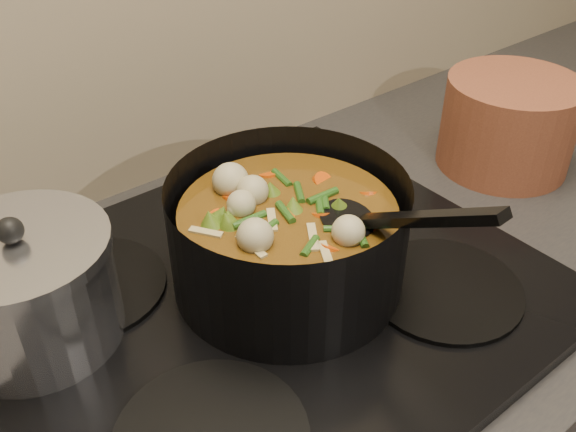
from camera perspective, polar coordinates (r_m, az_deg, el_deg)
stovetop at (r=0.75m, az=-1.96°, el=-7.02°), size 0.62×0.54×0.03m
stockpot at (r=0.72m, az=0.04°, el=-1.93°), size 0.30×0.37×0.20m
saucepan at (r=0.71m, az=-22.09°, el=-6.03°), size 0.18×0.18×0.15m
terracotta_crock at (r=1.04m, az=18.98°, el=7.76°), size 0.23×0.23×0.14m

